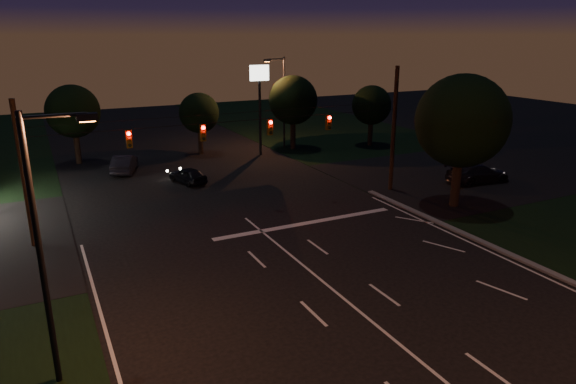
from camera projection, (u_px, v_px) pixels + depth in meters
ground at (378, 326)px, 20.29m from camera, size 140.00×140.00×0.00m
cross_street_right at (461, 174)px, 42.50m from camera, size 20.00×16.00×0.02m
stop_bar at (306, 223)px, 31.41m from camera, size 12.00×0.50×0.01m
utility_pole_right at (390, 190)px, 38.24m from camera, size 0.30×0.30×9.00m
utility_pole_left at (35, 246)px, 28.02m from camera, size 0.28×0.28×8.00m
signal_span at (237, 129)px, 31.49m from camera, size 24.00×0.40×1.56m
pole_sign_right at (260, 89)px, 47.55m from camera, size 1.80×0.30×8.40m
street_light_left at (46, 233)px, 15.68m from camera, size 2.20×0.35×9.00m
street_light_right_far at (282, 96)px, 50.93m from camera, size 2.20×0.35×9.00m
tree_right_near at (460, 122)px, 33.09m from camera, size 6.00×6.00×8.76m
tree_far_b at (73, 112)px, 44.75m from camera, size 4.60×4.60×6.98m
tree_far_c at (199, 113)px, 48.77m from camera, size 3.80×3.80×5.86m
tree_far_d at (293, 101)px, 50.64m from camera, size 4.80×4.80×7.30m
tree_far_e at (371, 106)px, 52.52m from camera, size 4.00×4.00×6.18m
car_oncoming_a at (188, 175)px, 39.77m from camera, size 2.49×3.93×1.25m
car_oncoming_b at (124, 164)px, 42.87m from camera, size 2.95×4.76×1.48m
car_cross at (478, 173)px, 39.86m from camera, size 5.35×2.58×1.50m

